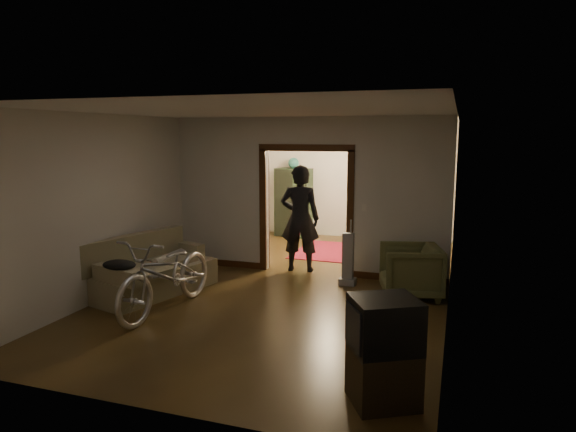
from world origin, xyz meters
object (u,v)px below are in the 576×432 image
at_px(person, 300,219).
at_px(sofa, 153,264).
at_px(locker, 293,202).
at_px(armchair, 410,271).
at_px(bicycle, 167,273).
at_px(desk, 392,226).

bearing_deg(person, sofa, 39.69).
height_order(person, locker, person).
relative_size(armchair, person, 0.46).
bearing_deg(person, bicycle, 59.04).
bearing_deg(person, armchair, 147.67).
bearing_deg(sofa, person, 64.17).
bearing_deg(desk, armchair, -69.62).
relative_size(bicycle, person, 1.08).
xyz_separation_m(bicycle, desk, (2.41, 5.77, -0.17)).
relative_size(sofa, bicycle, 0.95).
bearing_deg(locker, armchair, -40.73).
bearing_deg(sofa, locker, 98.28).
bearing_deg(locker, desk, 10.25).
distance_m(bicycle, desk, 6.25).
height_order(bicycle, person, person).
distance_m(sofa, bicycle, 0.98).
bearing_deg(desk, locker, -171.12).
distance_m(armchair, desk, 4.05).
distance_m(sofa, armchair, 4.03).
bearing_deg(bicycle, armchair, 33.06).
relative_size(sofa, armchair, 2.24).
distance_m(locker, desk, 2.45).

